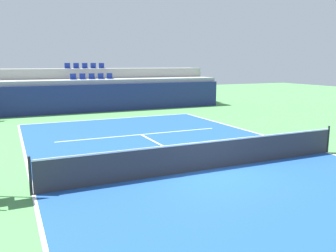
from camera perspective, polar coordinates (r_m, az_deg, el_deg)
name	(u,v)px	position (r m, az deg, el deg)	size (l,w,h in m)	color
ground_plane	(208,170)	(11.85, 6.48, -7.09)	(80.00, 80.00, 0.00)	#4C8C4C
court_surface	(208,170)	(11.85, 6.48, -7.06)	(11.00, 24.00, 0.01)	#1E4C99
baseline_far	(111,119)	(22.67, -9.27, 1.17)	(11.00, 0.10, 0.00)	white
sideline_left	(34,195)	(10.28, -21.01, -10.37)	(0.10, 24.00, 0.00)	white
sideline_right	(326,152)	(15.30, 24.30, -3.93)	(0.10, 24.00, 0.00)	white
service_line_far	(141,135)	(17.46, -4.40, -1.39)	(8.26, 0.10, 0.00)	white
centre_service_line	(168,149)	(14.57, -0.02, -3.69)	(0.10, 6.40, 0.00)	white
back_wall	(97,98)	(25.95, -11.43, 4.43)	(20.04, 0.30, 2.00)	navy
stands_tier_lower	(93,95)	(27.25, -12.10, 5.00)	(20.04, 2.40, 2.32)	#9E9E99
stands_tier_upper	(86,88)	(29.56, -13.16, 6.10)	(20.04, 2.40, 3.09)	#9E9E99
seating_row_lower	(92,78)	(27.26, -12.24, 7.70)	(3.20, 0.44, 0.44)	navy
seating_row_upper	(85,67)	(29.59, -13.33, 9.33)	(3.20, 0.44, 0.44)	navy
tennis_net	(208,155)	(11.71, 6.53, -4.71)	(11.08, 0.08, 1.07)	black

